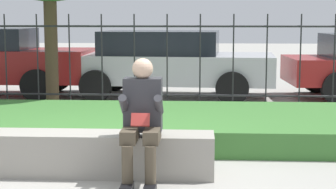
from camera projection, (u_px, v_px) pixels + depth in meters
ground_plane at (94, 175)px, 5.94m from camera, size 60.00×60.00×0.00m
stone_bench at (90, 156)px, 5.92m from camera, size 2.61×0.45×0.45m
person_seated_reader at (142, 116)px, 5.56m from camera, size 0.42×0.73×1.25m
grass_berm at (120, 125)px, 7.84m from camera, size 10.32×2.49×0.32m
iron_fence at (134, 63)px, 9.48m from camera, size 8.32×0.03×1.71m
car_parked_center at (166, 62)px, 11.63m from camera, size 4.41×2.17×1.37m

